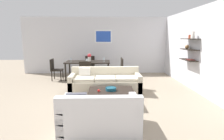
{
  "coord_description": "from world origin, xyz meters",
  "views": [
    {
      "loc": [
        0.09,
        -5.36,
        1.76
      ],
      "look_at": [
        0.27,
        0.2,
        0.75
      ],
      "focal_mm": 29.17,
      "sensor_mm": 36.0,
      "label": 1
    }
  ],
  "objects_px": {
    "wine_glass_right_near": "(104,59)",
    "centerpiece_vase": "(89,57)",
    "dining_chair_right_far": "(119,66)",
    "wine_glass_head": "(89,58)",
    "wine_glass_left_near": "(71,59)",
    "dining_chair_left_near": "(55,68)",
    "wine_glass_right_far": "(104,58)",
    "dining_chair_foot": "(86,71)",
    "dining_chair_right_near": "(120,68)",
    "wine_glass_foot": "(87,60)",
    "dining_chair_head": "(90,64)",
    "loveseat_white": "(100,115)",
    "coffee_table": "(111,98)",
    "apple_on_coffee_table": "(99,91)",
    "sofa_beige": "(105,83)",
    "decorative_bowl": "(111,89)",
    "dining_table": "(88,63)"
  },
  "relations": [
    {
      "from": "wine_glass_foot",
      "to": "wine_glass_right_far",
      "type": "xyz_separation_m",
      "value": [
        0.68,
        0.53,
        -0.0
      ]
    },
    {
      "from": "wine_glass_head",
      "to": "loveseat_white",
      "type": "bearing_deg",
      "value": -82.29
    },
    {
      "from": "coffee_table",
      "to": "dining_chair_right_far",
      "type": "bearing_deg",
      "value": 82.53
    },
    {
      "from": "dining_chair_right_far",
      "to": "centerpiece_vase",
      "type": "bearing_deg",
      "value": -171.1
    },
    {
      "from": "dining_chair_right_far",
      "to": "wine_glass_right_far",
      "type": "xyz_separation_m",
      "value": [
        -0.64,
        -0.1,
        0.36
      ]
    },
    {
      "from": "dining_chair_right_far",
      "to": "wine_glass_foot",
      "type": "distance_m",
      "value": 1.51
    },
    {
      "from": "wine_glass_head",
      "to": "wine_glass_right_far",
      "type": "bearing_deg",
      "value": -23.57
    },
    {
      "from": "dining_chair_right_far",
      "to": "wine_glass_head",
      "type": "height_order",
      "value": "wine_glass_head"
    },
    {
      "from": "coffee_table",
      "to": "loveseat_white",
      "type": "bearing_deg",
      "value": -100.87
    },
    {
      "from": "dining_chair_left_near",
      "to": "wine_glass_right_far",
      "type": "relative_size",
      "value": 5.61
    },
    {
      "from": "dining_chair_foot",
      "to": "dining_chair_right_near",
      "type": "xyz_separation_m",
      "value": [
        1.33,
        0.67,
        0.0
      ]
    },
    {
      "from": "dining_chair_foot",
      "to": "centerpiece_vase",
      "type": "bearing_deg",
      "value": 85.53
    },
    {
      "from": "dining_table",
      "to": "apple_on_coffee_table",
      "type": "bearing_deg",
      "value": -79.55
    },
    {
      "from": "dining_chair_left_near",
      "to": "dining_chair_head",
      "type": "xyz_separation_m",
      "value": [
        1.33,
        1.1,
        0.0
      ]
    },
    {
      "from": "dining_table",
      "to": "dining_chair_right_near",
      "type": "relative_size",
      "value": 2.09
    },
    {
      "from": "decorative_bowl",
      "to": "apple_on_coffee_table",
      "type": "bearing_deg",
      "value": -158.22
    },
    {
      "from": "wine_glass_left_near",
      "to": "wine_glass_right_near",
      "type": "height_order",
      "value": "wine_glass_left_near"
    },
    {
      "from": "apple_on_coffee_table",
      "to": "dining_chair_right_far",
      "type": "relative_size",
      "value": 0.08
    },
    {
      "from": "apple_on_coffee_table",
      "to": "dining_chair_head",
      "type": "height_order",
      "value": "dining_chair_head"
    },
    {
      "from": "wine_glass_head",
      "to": "dining_chair_right_far",
      "type": "bearing_deg",
      "value": -8.63
    },
    {
      "from": "wine_glass_head",
      "to": "decorative_bowl",
      "type": "bearing_deg",
      "value": -75.41
    },
    {
      "from": "dining_chair_right_far",
      "to": "wine_glass_right_far",
      "type": "distance_m",
      "value": 0.74
    },
    {
      "from": "dining_table",
      "to": "wine_glass_foot",
      "type": "height_order",
      "value": "wine_glass_foot"
    },
    {
      "from": "decorative_bowl",
      "to": "dining_chair_right_far",
      "type": "bearing_deg",
      "value": 82.4
    },
    {
      "from": "wine_glass_right_near",
      "to": "wine_glass_right_far",
      "type": "bearing_deg",
      "value": 90.0
    },
    {
      "from": "apple_on_coffee_table",
      "to": "wine_glass_head",
      "type": "xyz_separation_m",
      "value": [
        -0.58,
        3.56,
        0.45
      ]
    },
    {
      "from": "loveseat_white",
      "to": "coffee_table",
      "type": "relative_size",
      "value": 1.25
    },
    {
      "from": "wine_glass_foot",
      "to": "sofa_beige",
      "type": "bearing_deg",
      "value": -63.99
    },
    {
      "from": "dining_table",
      "to": "wine_glass_right_far",
      "type": "xyz_separation_m",
      "value": [
        0.68,
        0.12,
        0.18
      ]
    },
    {
      "from": "sofa_beige",
      "to": "dining_chair_foot",
      "type": "bearing_deg",
      "value": 125.27
    },
    {
      "from": "wine_glass_right_near",
      "to": "dining_chair_head",
      "type": "bearing_deg",
      "value": 124.3
    },
    {
      "from": "dining_chair_head",
      "to": "loveseat_white",
      "type": "bearing_deg",
      "value": -82.97
    },
    {
      "from": "wine_glass_foot",
      "to": "wine_glass_left_near",
      "type": "bearing_deg",
      "value": 156.43
    },
    {
      "from": "decorative_bowl",
      "to": "wine_glass_left_near",
      "type": "height_order",
      "value": "wine_glass_left_near"
    },
    {
      "from": "dining_chair_foot",
      "to": "centerpiece_vase",
      "type": "relative_size",
      "value": 2.71
    },
    {
      "from": "dining_chair_foot",
      "to": "dining_table",
      "type": "bearing_deg",
      "value": 90.0
    },
    {
      "from": "wine_glass_right_near",
      "to": "centerpiece_vase",
      "type": "distance_m",
      "value": 0.63
    },
    {
      "from": "apple_on_coffee_table",
      "to": "wine_glass_foot",
      "type": "bearing_deg",
      "value": 101.99
    },
    {
      "from": "dining_chair_right_far",
      "to": "wine_glass_left_near",
      "type": "relative_size",
      "value": 5.23
    },
    {
      "from": "apple_on_coffee_table",
      "to": "wine_glass_left_near",
      "type": "xyz_separation_m",
      "value": [
        -1.26,
        3.03,
        0.45
      ]
    },
    {
      "from": "decorative_bowl",
      "to": "wine_glass_right_far",
      "type": "distance_m",
      "value": 3.18
    },
    {
      "from": "sofa_beige",
      "to": "coffee_table",
      "type": "xyz_separation_m",
      "value": [
        0.16,
        -1.13,
        -0.1
      ]
    },
    {
      "from": "dining_chair_foot",
      "to": "coffee_table",
      "type": "bearing_deg",
      "value": -67.48
    },
    {
      "from": "dining_chair_right_far",
      "to": "wine_glass_right_near",
      "type": "bearing_deg",
      "value": -152.8
    },
    {
      "from": "decorative_bowl",
      "to": "wine_glass_head",
      "type": "bearing_deg",
      "value": 104.59
    },
    {
      "from": "dining_chair_right_far",
      "to": "wine_glass_right_near",
      "type": "xyz_separation_m",
      "value": [
        -0.64,
        -0.33,
        0.35
      ]
    },
    {
      "from": "dining_chair_right_far",
      "to": "wine_glass_head",
      "type": "distance_m",
      "value": 1.39
    },
    {
      "from": "coffee_table",
      "to": "apple_on_coffee_table",
      "type": "relative_size",
      "value": 16.96
    },
    {
      "from": "decorative_bowl",
      "to": "centerpiece_vase",
      "type": "distance_m",
      "value": 3.19
    },
    {
      "from": "dining_chair_right_near",
      "to": "decorative_bowl",
      "type": "bearing_deg",
      "value": -98.74
    }
  ]
}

